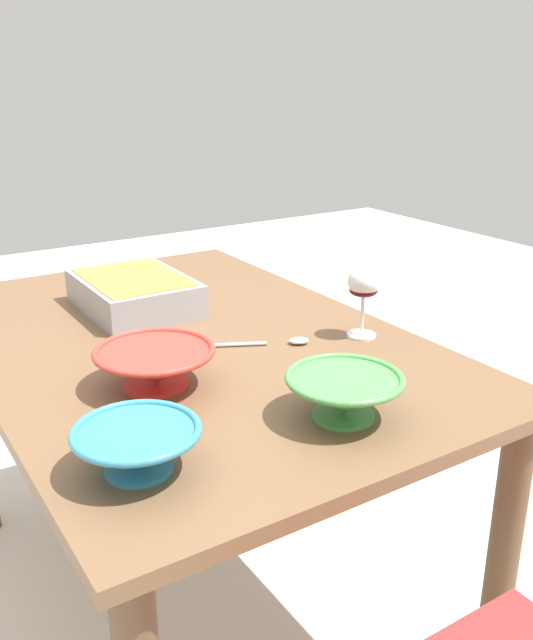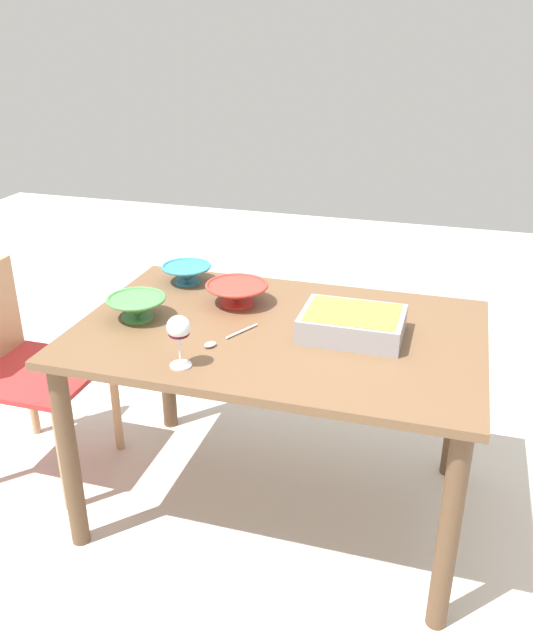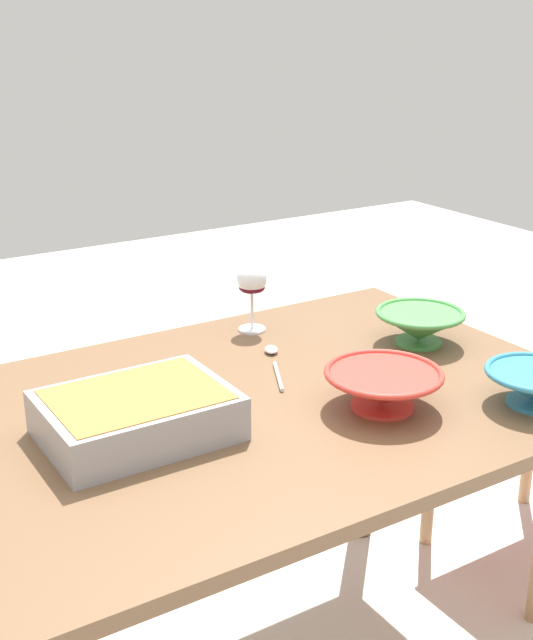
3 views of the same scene
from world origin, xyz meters
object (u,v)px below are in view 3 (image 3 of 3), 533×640
at_px(mixing_bowl, 420,325).
at_px(serving_spoon, 273,358).
at_px(casserole_dish, 137,413).
at_px(serving_bowl, 383,387).
at_px(dining_table, 249,449).
at_px(wine_glass, 252,284).

height_order(mixing_bowl, serving_spoon, mixing_bowl).
xyz_separation_m(casserole_dish, serving_spoon, (0.40, 0.17, -0.04)).
bearing_deg(casserole_dish, serving_bowl, -17.72).
bearing_deg(serving_bowl, casserole_dish, 162.28).
relative_size(casserole_dish, serving_bowl, 1.44).
bearing_deg(mixing_bowl, serving_bowl, -142.65).
bearing_deg(mixing_bowl, dining_table, -173.21).
bearing_deg(mixing_bowl, casserole_dish, -173.94).
bearing_deg(wine_glass, mixing_bowl, -44.44).
xyz_separation_m(mixing_bowl, serving_bowl, (-0.29, -0.22, -0.00)).
xyz_separation_m(wine_glass, mixing_bowl, (0.28, -0.28, -0.07)).
height_order(wine_glass, casserole_dish, wine_glass).
height_order(dining_table, serving_spoon, serving_spoon).
relative_size(dining_table, serving_spoon, 6.19).
xyz_separation_m(casserole_dish, mixing_bowl, (0.74, 0.08, -0.00)).
bearing_deg(dining_table, casserole_dish, -175.43).
distance_m(dining_table, casserole_dish, 0.29).
relative_size(wine_glass, serving_bowl, 0.72).
height_order(dining_table, wine_glass, wine_glass).
relative_size(mixing_bowl, serving_spoon, 0.94).
distance_m(mixing_bowl, serving_spoon, 0.36).
distance_m(dining_table, wine_glass, 0.46).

